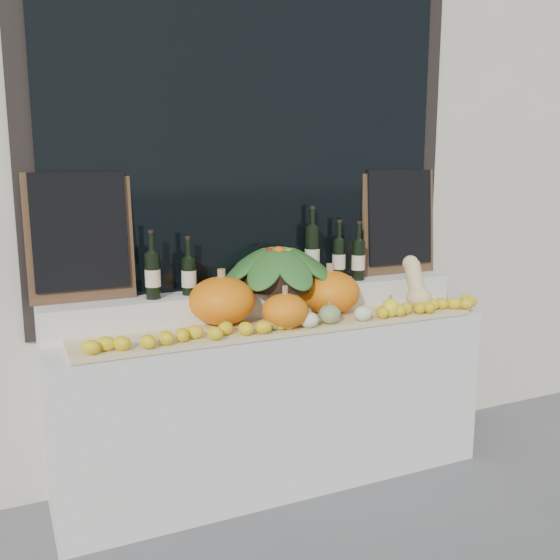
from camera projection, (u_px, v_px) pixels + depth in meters
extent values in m
cube|color=beige|center=(223.00, 67.00, 3.65)|extent=(7.00, 0.90, 4.50)
cube|color=black|center=(253.00, 125.00, 3.31)|extent=(2.40, 0.04, 2.10)
cube|color=black|center=(255.00, 125.00, 3.29)|extent=(2.20, 0.02, 2.00)
cube|color=silver|center=(274.00, 402.00, 3.34)|extent=(2.30, 0.55, 0.88)
cube|color=silver|center=(263.00, 302.00, 3.38)|extent=(2.30, 0.25, 0.16)
cube|color=tan|center=(284.00, 326.00, 3.14)|extent=(2.10, 0.32, 0.02)
ellipsoid|color=orange|center=(222.00, 301.00, 3.11)|extent=(0.39, 0.39, 0.24)
ellipsoid|color=orange|center=(330.00, 292.00, 3.34)|extent=(0.33, 0.33, 0.23)
ellipsoid|color=orange|center=(285.00, 311.00, 3.05)|extent=(0.28, 0.28, 0.17)
ellipsoid|color=#E0C984|center=(419.00, 298.00, 3.43)|extent=(0.14, 0.14, 0.13)
cylinder|color=#E0C984|center=(414.00, 277.00, 3.46)|extent=(0.09, 0.14, 0.18)
sphere|color=#E0C984|center=(410.00, 263.00, 3.48)|extent=(0.09, 0.09, 0.09)
ellipsoid|color=#2F5E1C|center=(330.00, 314.00, 3.13)|extent=(0.11, 0.11, 0.10)
cylinder|color=olive|center=(330.00, 303.00, 3.12)|extent=(0.02, 0.02, 0.02)
ellipsoid|color=#2F5E1C|center=(275.00, 321.00, 3.02)|extent=(0.09, 0.09, 0.08)
cylinder|color=olive|center=(275.00, 311.00, 3.01)|extent=(0.02, 0.02, 0.02)
ellipsoid|color=#EAEABB|center=(309.00, 320.00, 3.06)|extent=(0.09, 0.09, 0.08)
cylinder|color=olive|center=(309.00, 310.00, 3.05)|extent=(0.02, 0.02, 0.02)
ellipsoid|color=yellow|center=(288.00, 317.00, 3.03)|extent=(0.11, 0.11, 0.12)
cylinder|color=olive|center=(288.00, 303.00, 3.02)|extent=(0.02, 0.02, 0.02)
ellipsoid|color=#EAEABB|center=(363.00, 313.00, 3.19)|extent=(0.09, 0.09, 0.08)
cylinder|color=olive|center=(363.00, 304.00, 3.18)|extent=(0.02, 0.02, 0.02)
ellipsoid|color=yellow|center=(390.00, 308.00, 3.27)|extent=(0.09, 0.09, 0.10)
cylinder|color=olive|center=(391.00, 297.00, 3.26)|extent=(0.02, 0.02, 0.02)
cylinder|color=black|center=(279.00, 277.00, 3.38)|extent=(0.45, 0.45, 0.10)
cylinder|color=black|center=(153.00, 276.00, 3.07)|extent=(0.07, 0.07, 0.23)
cylinder|color=black|center=(151.00, 243.00, 3.04)|extent=(0.03, 0.03, 0.10)
cylinder|color=beige|center=(153.00, 278.00, 3.07)|extent=(0.08, 0.08, 0.08)
cylinder|color=black|center=(151.00, 231.00, 3.03)|extent=(0.03, 0.03, 0.02)
cylinder|color=black|center=(189.00, 277.00, 3.17)|extent=(0.07, 0.07, 0.19)
cylinder|color=black|center=(188.00, 249.00, 3.14)|extent=(0.03, 0.03, 0.10)
cylinder|color=beige|center=(189.00, 278.00, 3.17)|extent=(0.08, 0.08, 0.08)
cylinder|color=black|center=(188.00, 238.00, 3.13)|extent=(0.03, 0.03, 0.02)
cylinder|color=black|center=(312.00, 255.00, 3.49)|extent=(0.08, 0.08, 0.31)
cylinder|color=black|center=(313.00, 218.00, 3.45)|extent=(0.03, 0.03, 0.10)
cylinder|color=beige|center=(312.00, 256.00, 3.49)|extent=(0.08, 0.08, 0.08)
cylinder|color=black|center=(313.00, 208.00, 3.44)|extent=(0.03, 0.03, 0.02)
cylinder|color=black|center=(339.00, 260.00, 3.57)|extent=(0.07, 0.07, 0.23)
cylinder|color=black|center=(339.00, 231.00, 3.54)|extent=(0.03, 0.03, 0.10)
cylinder|color=beige|center=(339.00, 261.00, 3.57)|extent=(0.08, 0.08, 0.08)
cylinder|color=black|center=(340.00, 221.00, 3.52)|extent=(0.03, 0.03, 0.02)
cylinder|color=black|center=(358.00, 261.00, 3.56)|extent=(0.07, 0.07, 0.22)
cylinder|color=black|center=(359.00, 232.00, 3.53)|extent=(0.03, 0.03, 0.10)
cylinder|color=beige|center=(358.00, 262.00, 3.56)|extent=(0.08, 0.08, 0.08)
cylinder|color=black|center=(359.00, 222.00, 3.52)|extent=(0.03, 0.03, 0.02)
cube|color=#4C331E|center=(80.00, 238.00, 2.99)|extent=(0.50, 0.07, 0.62)
cube|color=black|center=(80.00, 232.00, 2.97)|extent=(0.44, 0.06, 0.56)
cube|color=#4C331E|center=(398.00, 222.00, 3.74)|extent=(0.50, 0.07, 0.62)
cube|color=black|center=(400.00, 217.00, 3.72)|extent=(0.44, 0.06, 0.56)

